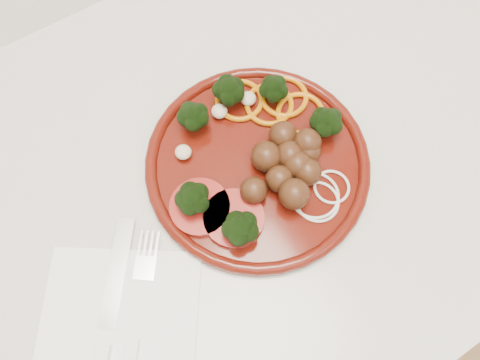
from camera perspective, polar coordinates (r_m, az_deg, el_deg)
counter at (r=0.97m, az=-13.51°, el=-16.40°), size 2.40×0.60×0.90m
plate at (r=0.53m, az=2.35°, el=2.59°), size 0.26×0.26×0.05m
napkin at (r=0.51m, az=-14.62°, el=-16.97°), size 0.22×0.22×0.00m
knife at (r=0.51m, az=-16.45°, el=-19.42°), size 0.15×0.18×0.01m
fork at (r=0.50m, az=-13.23°, el=-20.35°), size 0.13×0.16×0.01m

